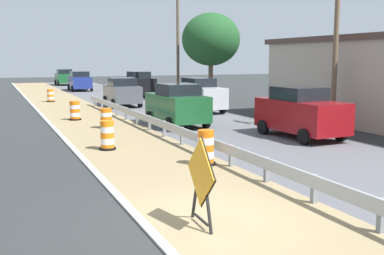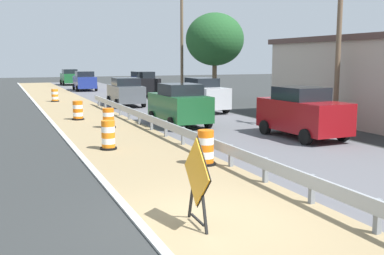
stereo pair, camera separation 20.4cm
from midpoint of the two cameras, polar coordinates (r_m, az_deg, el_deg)
name	(u,v)px [view 2 (the right image)]	position (r m, az deg, el deg)	size (l,w,h in m)	color
ground_plane	(205,222)	(9.82, 2.17, -11.58)	(160.00, 160.00, 0.00)	#2B2D2D
median_dirt_strip	(242,216)	(10.21, 6.82, -10.82)	(4.19, 120.00, 0.01)	#8E7A56
curb_near_edge	(145,231)	(9.38, -5.22, -12.58)	(0.20, 120.00, 0.11)	#ADADA8
guardrail_median	(310,182)	(11.17, 14.88, -6.59)	(0.18, 51.03, 0.71)	#999EA3
warning_sign_diamond	(197,176)	(9.31, 1.25, -6.06)	(0.13, 1.49, 1.87)	black
traffic_barrel_nearest	(206,149)	(14.72, 2.10, -2.70)	(0.65, 0.65, 1.13)	orange
traffic_barrel_close	(108,136)	(17.49, -9.99, -1.09)	(0.63, 0.63, 1.10)	orange
traffic_barrel_mid	(108,119)	(22.93, -10.05, 1.02)	(0.69, 0.69, 0.97)	orange
traffic_barrel_far	(78,111)	(26.34, -13.72, 1.96)	(0.68, 0.68, 1.05)	orange
traffic_barrel_farther	(55,96)	(38.04, -16.46, 3.75)	(0.64, 0.64, 0.99)	orange
car_lead_near_lane	(85,81)	(50.64, -13.04, 5.64)	(2.31, 4.85, 2.05)	navy
car_trailing_near_lane	(143,84)	(41.96, -5.88, 5.38)	(2.14, 4.21, 2.22)	black
car_lead_far_lane	(126,92)	(33.60, -8.04, 4.41)	(2.24, 4.56, 2.02)	#4C5156
car_mid_far_lane	(203,95)	(29.68, 1.55, 4.07)	(1.98, 4.64, 2.15)	silver
car_trailing_far_lane	(70,77)	(61.73, -14.81, 6.05)	(2.15, 4.21, 2.03)	#195128
car_distant_a	(302,113)	(20.31, 13.79, 1.80)	(2.26, 4.36, 2.18)	maroon
car_distant_b	(179,105)	(23.34, -1.34, 2.84)	(2.19, 4.30, 2.13)	#195128
utility_pole_near	(338,52)	(23.06, 17.87, 8.85)	(0.24, 1.80, 7.03)	brown
utility_pole_mid	(182,41)	(38.60, -1.11, 10.64)	(0.24, 1.80, 9.28)	brown
tree_roadside	(215,39)	(36.97, 3.00, 10.82)	(4.59, 4.59, 6.95)	brown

